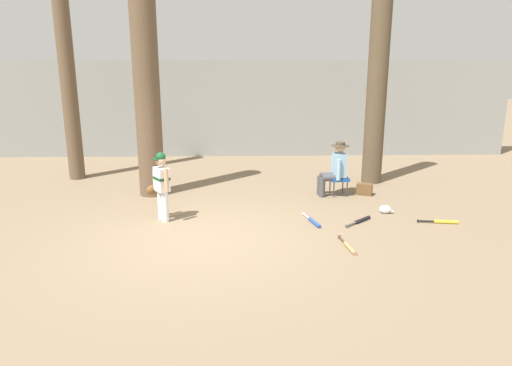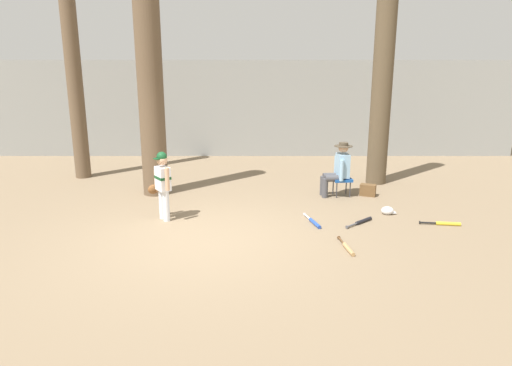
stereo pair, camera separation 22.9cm
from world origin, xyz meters
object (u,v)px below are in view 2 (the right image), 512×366
Objects in this scene: folding_stool at (341,180)px; tree_behind_spectator at (381,85)px; tree_near_player at (150,87)px; tree_far_left at (71,52)px; batting_helmet_white at (387,211)px; handbag_beside_stool at (367,190)px; bat_black_composite at (361,221)px; bat_wood_tan at (347,248)px; seated_spectator at (338,168)px; young_ballplayer at (162,181)px; bat_yellow_trainer at (444,223)px; bat_blue_youth at (313,222)px.

tree_behind_spectator is at bearing 47.77° from folding_stool.
tree_near_player is 0.81× the size of tree_far_left.
tree_behind_spectator is at bearing 81.18° from batting_helmet_white.
batting_helmet_white is at bearing -17.03° from tree_near_player.
handbag_beside_stool is at bearing -2.37° from tree_near_player.
tree_behind_spectator is 9.46× the size of bat_black_composite.
handbag_beside_stool is 3.25m from bat_wood_tan.
seated_spectator reaches higher than folding_stool.
tree_near_player is at bearing 162.97° from batting_helmet_white.
tree_behind_spectator is 4.26× the size of young_ballplayer.
seated_spectator is 4.25× the size of batting_helmet_white.
tree_far_left is at bearing 164.66° from folding_stool.
handbag_beside_stool is 0.58× the size of bat_black_composite.
bat_wood_tan is at bearing -122.15° from batting_helmet_white.
bat_black_composite is 1.36m from bat_wood_tan.
young_ballplayer is 5.25m from bat_yellow_trainer.
handbag_beside_stool is 2.16m from bat_yellow_trainer.
tree_behind_spectator is 12.70× the size of folding_stool.
young_ballplayer is 1.73× the size of bat_blue_youth.
tree_behind_spectator reaches higher than bat_black_composite.
tree_near_player is at bearing 138.60° from bat_wood_tan.
bat_wood_tan is at bearing -150.20° from bat_yellow_trainer.
folding_stool is 0.58× the size of bat_blue_youth.
tree_near_player is 9.32× the size of bat_black_composite.
handbag_beside_stool reaches higher than bat_blue_youth.
tree_far_left is at bearing 150.97° from bat_black_composite.
tree_behind_spectator is at bearing 99.01° from bat_yellow_trainer.
handbag_beside_stool is at bearing 0.61° from seated_spectator.
bat_black_composite is at bearing -88.19° from folding_stool.
bat_black_composite is (3.70, -0.21, -0.71)m from young_ballplayer.
bat_black_composite is (-0.53, -1.82, -0.10)m from handbag_beside_stool.
bat_blue_youth is at bearing -31.70° from tree_near_player.
folding_stool is at bearing 91.81° from bat_black_composite.
tree_near_player is at bearing 154.49° from bat_black_composite.
bat_blue_youth is (2.80, -0.25, -0.71)m from young_ballplayer.
bat_blue_youth is at bearing -111.84° from seated_spectator.
tree_near_player is 4.56× the size of seated_spectator.
bat_black_composite is at bearing -108.52° from tree_behind_spectator.
bat_yellow_trainer and bat_blue_youth have the same top height.
bat_black_composite is at bearing -3.24° from young_ballplayer.
tree_behind_spectator is 2.38m from seated_spectator.
bat_yellow_trainer is at bearing -3.59° from young_ballplayer.
bat_blue_youth is (-0.39, 1.22, -0.00)m from bat_wood_tan.
tree_near_player is at bearing -35.13° from tree_far_left.
tree_far_left is 11.54× the size of bat_black_composite.
tree_near_player reaches higher than bat_black_composite.
batting_helmet_white is (7.06, -3.04, -3.06)m from tree_far_left.
batting_helmet_white is (-0.38, -2.46, -2.29)m from tree_behind_spectator.
tree_behind_spectator is 7.59× the size of bat_wood_tan.
tree_near_player is 7.47× the size of bat_wood_tan.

